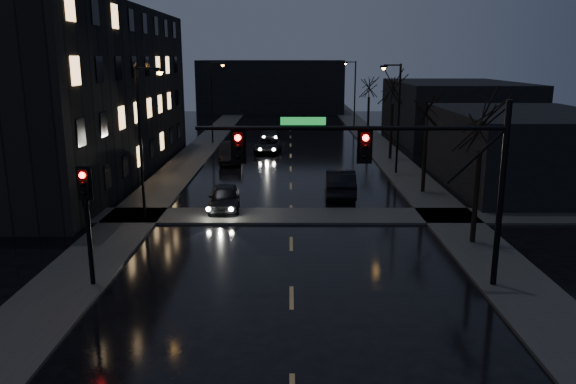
{
  "coord_description": "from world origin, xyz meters",
  "views": [
    {
      "loc": [
        -0.07,
        -10.76,
        8.43
      ],
      "look_at": [
        -0.14,
        11.0,
        3.2
      ],
      "focal_mm": 35.0,
      "sensor_mm": 36.0,
      "label": 1
    }
  ],
  "objects_px": {
    "oncoming_car_b": "(232,152)",
    "oncoming_car_d": "(270,134)",
    "oncoming_car_c": "(268,146)",
    "lead_car": "(340,182)",
    "oncoming_car_a": "(224,198)"
  },
  "relations": [
    {
      "from": "oncoming_car_b",
      "to": "oncoming_car_a",
      "type": "bearing_deg",
      "value": -88.45
    },
    {
      "from": "oncoming_car_b",
      "to": "oncoming_car_c",
      "type": "distance_m",
      "value": 5.65
    },
    {
      "from": "oncoming_car_d",
      "to": "lead_car",
      "type": "bearing_deg",
      "value": -76.14
    },
    {
      "from": "oncoming_car_c",
      "to": "oncoming_car_a",
      "type": "bearing_deg",
      "value": -90.57
    },
    {
      "from": "oncoming_car_c",
      "to": "lead_car",
      "type": "xyz_separation_m",
      "value": [
        5.12,
        -16.27,
        0.19
      ]
    },
    {
      "from": "oncoming_car_d",
      "to": "oncoming_car_c",
      "type": "bearing_deg",
      "value": -88.0
    },
    {
      "from": "oncoming_car_a",
      "to": "oncoming_car_b",
      "type": "xyz_separation_m",
      "value": [
        -1.08,
        14.8,
        0.12
      ]
    },
    {
      "from": "oncoming_car_a",
      "to": "oncoming_car_b",
      "type": "height_order",
      "value": "oncoming_car_b"
    },
    {
      "from": "oncoming_car_c",
      "to": "oncoming_car_d",
      "type": "distance_m",
      "value": 7.74
    },
    {
      "from": "oncoming_car_b",
      "to": "oncoming_car_d",
      "type": "xyz_separation_m",
      "value": [
        2.75,
        12.65,
        -0.17
      ]
    },
    {
      "from": "oncoming_car_c",
      "to": "oncoming_car_d",
      "type": "xyz_separation_m",
      "value": [
        -0.03,
        7.74,
        0.01
      ]
    },
    {
      "from": "oncoming_car_a",
      "to": "oncoming_car_c",
      "type": "distance_m",
      "value": 19.79
    },
    {
      "from": "oncoming_car_a",
      "to": "oncoming_car_b",
      "type": "bearing_deg",
      "value": 90.32
    },
    {
      "from": "oncoming_car_c",
      "to": "oncoming_car_b",
      "type": "bearing_deg",
      "value": -115.18
    },
    {
      "from": "oncoming_car_c",
      "to": "oncoming_car_d",
      "type": "height_order",
      "value": "oncoming_car_d"
    }
  ]
}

